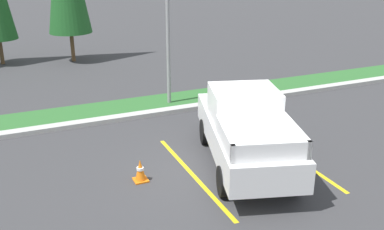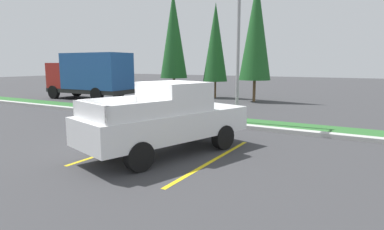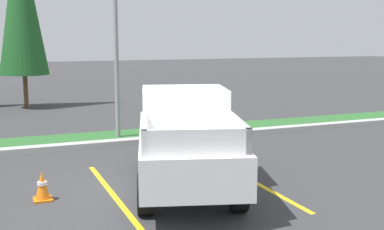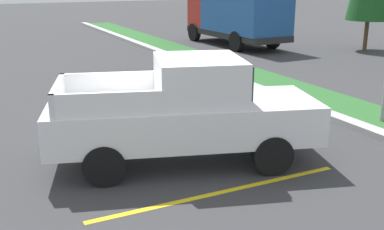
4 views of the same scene
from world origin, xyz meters
The scene contains 7 objects.
ground_plane centered at (0.00, 0.00, 0.00)m, with size 120.00×120.00×0.00m, color #38383A.
parking_line_near centered at (-1.15, 0.29, 0.00)m, with size 0.12×4.80×0.01m, color yellow.
parking_line_far centered at (1.95, 0.29, 0.00)m, with size 0.12×4.80×0.01m, color yellow.
curb_strip centered at (0.00, 5.00, 0.07)m, with size 56.00×0.40×0.15m, color #B2B2AD.
grass_median centered at (0.00, 6.10, 0.03)m, with size 56.00×1.80×0.06m, color #2D662D.
pickup_truck_main centered at (0.41, 0.34, 1.04)m, with size 3.33×5.54×2.10m.
traffic_cone centered at (-2.51, 0.55, 0.29)m, with size 0.36×0.36×0.60m.
Camera 1 is at (-5.34, -9.24, 5.63)m, focal length 41.50 mm.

